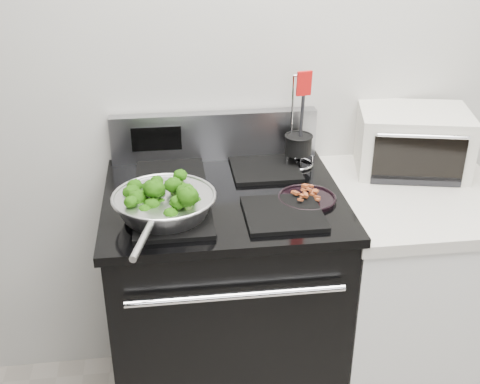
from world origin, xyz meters
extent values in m
cube|color=beige|center=(0.00, 1.75, 1.35)|extent=(4.00, 0.02, 2.70)
cube|color=black|center=(-0.30, 1.41, 0.46)|extent=(0.76, 0.66, 0.92)
cube|color=black|center=(-0.30, 1.41, 0.94)|extent=(0.79, 0.69, 0.03)
cube|color=#99999E|center=(-0.30, 1.72, 1.04)|extent=(0.76, 0.05, 0.18)
cube|color=black|center=(-0.47, 1.24, 0.96)|extent=(0.24, 0.24, 0.01)
cube|color=black|center=(-0.13, 1.24, 0.96)|extent=(0.24, 0.24, 0.01)
cube|color=black|center=(-0.47, 1.58, 0.96)|extent=(0.24, 0.24, 0.01)
cube|color=black|center=(-0.13, 1.58, 0.96)|extent=(0.24, 0.24, 0.01)
cube|color=white|center=(0.39, 1.41, 0.44)|extent=(0.60, 0.66, 0.88)
cube|color=beige|center=(0.39, 1.41, 0.90)|extent=(0.62, 0.68, 0.04)
torus|color=silver|center=(-0.49, 1.27, 1.03)|extent=(0.32, 0.32, 0.01)
cylinder|color=silver|center=(-0.55, 1.03, 1.02)|extent=(0.07, 0.19, 0.02)
cylinder|color=black|center=(-0.03, 1.33, 0.95)|extent=(0.19, 0.19, 0.01)
cylinder|color=black|center=(0.00, 1.61, 1.03)|extent=(0.10, 0.10, 0.07)
cylinder|color=black|center=(0.00, 1.61, 1.11)|extent=(0.01, 0.01, 0.21)
cube|color=red|center=(0.00, 1.61, 1.26)|extent=(0.05, 0.02, 0.09)
cube|color=silver|center=(0.42, 1.60, 1.03)|extent=(0.45, 0.37, 0.23)
cube|color=black|center=(0.42, 1.44, 1.02)|extent=(0.31, 0.08, 0.16)
camera|label=1|loc=(-0.47, -0.37, 1.85)|focal=45.00mm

